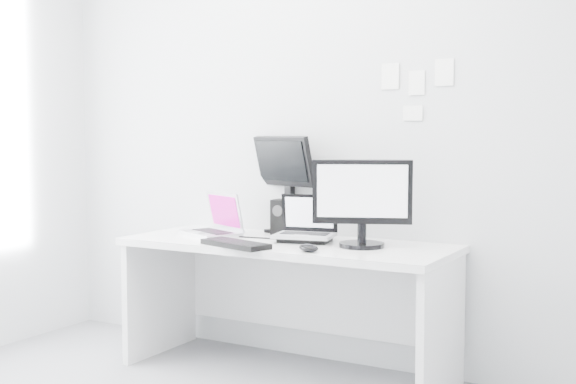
# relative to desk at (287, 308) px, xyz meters

# --- Properties ---
(back_wall) EXTENTS (3.60, 0.00, 3.60)m
(back_wall) POSITION_rel_desk_xyz_m (0.00, 0.35, 0.99)
(back_wall) COLOR #B5B8BA
(back_wall) RESTS_ON ground
(desk) EXTENTS (1.80, 0.70, 0.73)m
(desk) POSITION_rel_desk_xyz_m (0.00, 0.00, 0.00)
(desk) COLOR white
(desk) RESTS_ON ground
(macbook) EXTENTS (0.42, 0.38, 0.26)m
(macbook) POSITION_rel_desk_xyz_m (-0.50, -0.00, 0.49)
(macbook) COLOR #ACACB1
(macbook) RESTS_ON desk
(speaker) EXTENTS (0.11, 0.11, 0.20)m
(speaker) POSITION_rel_desk_xyz_m (-0.16, 0.23, 0.47)
(speaker) COLOR black
(speaker) RESTS_ON desk
(dell_laptop) EXTENTS (0.36, 0.30, 0.26)m
(dell_laptop) POSITION_rel_desk_xyz_m (0.09, 0.03, 0.49)
(dell_laptop) COLOR #A3A6AA
(dell_laptop) RESTS_ON desk
(rear_monitor) EXTENTS (0.46, 0.28, 0.58)m
(rear_monitor) POSITION_rel_desk_xyz_m (-0.17, 0.30, 0.66)
(rear_monitor) COLOR black
(rear_monitor) RESTS_ON desk
(samsung_monitor) EXTENTS (0.56, 0.41, 0.47)m
(samsung_monitor) POSITION_rel_desk_xyz_m (0.44, 0.01, 0.60)
(samsung_monitor) COLOR black
(samsung_monitor) RESTS_ON desk
(keyboard) EXTENTS (0.43, 0.25, 0.03)m
(keyboard) POSITION_rel_desk_xyz_m (-0.14, -0.29, 0.38)
(keyboard) COLOR black
(keyboard) RESTS_ON desk
(mouse) EXTENTS (0.14, 0.11, 0.04)m
(mouse) POSITION_rel_desk_xyz_m (0.27, -0.26, 0.38)
(mouse) COLOR black
(mouse) RESTS_ON desk
(wall_note_0) EXTENTS (0.10, 0.00, 0.14)m
(wall_note_0) POSITION_rel_desk_xyz_m (0.45, 0.34, 1.26)
(wall_note_0) COLOR white
(wall_note_0) RESTS_ON back_wall
(wall_note_1) EXTENTS (0.09, 0.00, 0.13)m
(wall_note_1) POSITION_rel_desk_xyz_m (0.60, 0.34, 1.22)
(wall_note_1) COLOR white
(wall_note_1) RESTS_ON back_wall
(wall_note_2) EXTENTS (0.10, 0.00, 0.14)m
(wall_note_2) POSITION_rel_desk_xyz_m (0.75, 0.34, 1.26)
(wall_note_2) COLOR white
(wall_note_2) RESTS_ON back_wall
(wall_note_3) EXTENTS (0.11, 0.00, 0.08)m
(wall_note_3) POSITION_rel_desk_xyz_m (0.58, 0.34, 1.05)
(wall_note_3) COLOR white
(wall_note_3) RESTS_ON back_wall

